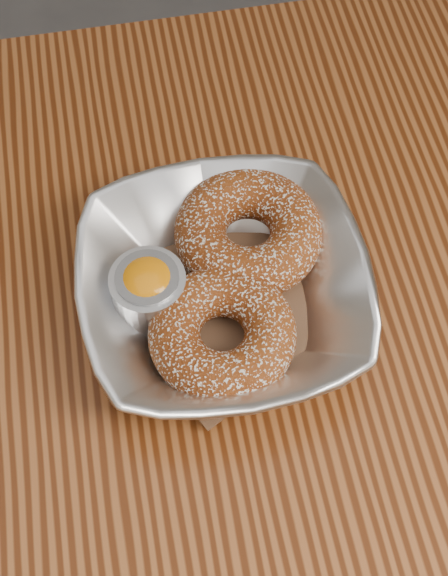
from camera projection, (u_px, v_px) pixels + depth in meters
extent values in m
cube|color=brown|center=(129.00, 433.00, 0.58)|extent=(1.20, 0.80, 0.04)
imported|color=silver|center=(224.00, 291.00, 0.59)|extent=(0.21, 0.21, 0.05)
cube|color=brown|center=(224.00, 302.00, 0.60)|extent=(0.20, 0.20, 0.00)
torus|color=maroon|center=(248.00, 232.00, 0.61)|extent=(0.14, 0.14, 0.04)
torus|color=maroon|center=(222.00, 334.00, 0.57)|extent=(0.14, 0.14, 0.04)
cylinder|color=silver|center=(149.00, 292.00, 0.59)|extent=(0.06, 0.06, 0.04)
cylinder|color=gray|center=(149.00, 289.00, 0.58)|extent=(0.05, 0.05, 0.04)
ellipsoid|color=orange|center=(148.00, 282.00, 0.57)|extent=(0.04, 0.04, 0.03)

